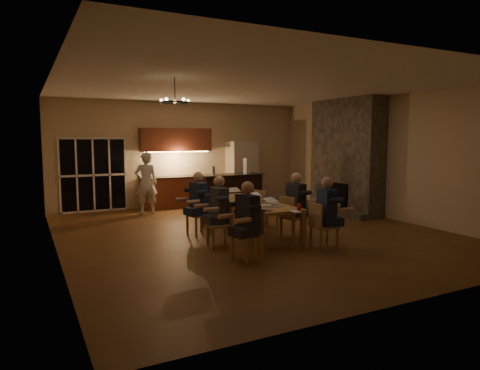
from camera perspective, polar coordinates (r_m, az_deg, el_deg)
name	(u,v)px	position (r m, az deg, el deg)	size (l,w,h in m)	color
floor	(252,233)	(9.61, 1.55, -6.37)	(9.00, 9.00, 0.00)	brown
back_wall	(183,154)	(13.53, -7.66, 4.10)	(8.00, 0.04, 3.20)	beige
left_wall	(52,167)	(8.26, -23.75, 2.25)	(0.04, 9.00, 3.20)	beige
right_wall	(386,157)	(11.85, 18.94, 3.51)	(0.04, 9.00, 3.20)	beige
ceiling	(252,86)	(9.44, 1.60, 13.07)	(8.00, 9.00, 0.04)	white
french_doors	(93,175)	(12.87, -18.96, 1.25)	(1.86, 0.08, 2.10)	black
fireplace	(346,156)	(12.50, 13.95, 3.79)	(0.58, 2.50, 3.20)	#645C4F
kitchenette	(177,168)	(13.15, -8.40, 2.28)	(2.24, 0.68, 2.40)	brown
refrigerator	(242,172)	(13.98, 0.26, 1.76)	(0.90, 0.68, 2.00)	beige
dining_table	(247,219)	(9.18, 0.98, -4.58)	(1.10, 2.79, 0.75)	#C47C4E
bar_island	(230,193)	(12.23, -1.29, -1.07)	(1.87, 0.68, 1.08)	black
chair_left_near	(247,234)	(7.44, 0.96, -6.61)	(0.44, 0.44, 0.89)	#A18350
chair_left_mid	(219,225)	(8.28, -2.79, -5.28)	(0.44, 0.44, 0.89)	#A18350
chair_left_far	(199,214)	(9.41, -5.54, -3.90)	(0.44, 0.44, 0.89)	#A18350
chair_right_near	(324,226)	(8.33, 11.18, -5.33)	(0.44, 0.44, 0.89)	#A18350
chair_right_mid	(293,217)	(9.16, 7.12, -4.20)	(0.44, 0.44, 0.89)	#A18350
chair_right_far	(267,208)	(10.15, 3.57, -3.14)	(0.44, 0.44, 0.89)	#A18350
person_left_near	(248,222)	(7.30, 1.01, -4.90)	(0.60, 0.60, 1.38)	#24282E
person_right_near	(326,213)	(8.28, 11.44, -3.69)	(0.60, 0.60, 1.38)	#1C2747
person_left_mid	(219,211)	(8.35, -2.77, -3.48)	(0.60, 0.60, 1.38)	#34393D
person_right_mid	(296,205)	(9.17, 7.46, -2.64)	(0.60, 0.60, 1.38)	#24282E
person_left_far	(198,203)	(9.33, -5.56, -2.47)	(0.60, 0.60, 1.38)	#1C2747
standing_person	(146,183)	(12.14, -12.40, 0.26)	(0.63, 0.41, 1.72)	silver
chandelier	(175,102)	(8.02, -8.66, 10.83)	(0.54, 0.54, 0.03)	black
laptop_a	(263,204)	(8.10, 3.10, -2.54)	(0.32, 0.28, 0.23)	silver
laptop_b	(275,201)	(8.49, 4.70, -2.15)	(0.32, 0.28, 0.23)	silver
laptop_c	(235,197)	(9.00, -0.66, -1.65)	(0.32, 0.28, 0.23)	silver
laptop_d	(256,196)	(9.22, 2.12, -1.46)	(0.32, 0.28, 0.23)	silver
laptop_e	(216,191)	(10.01, -3.27, -0.85)	(0.32, 0.28, 0.23)	silver
laptop_f	(236,191)	(10.12, -0.59, -0.76)	(0.32, 0.28, 0.23)	silver
mug_front	(260,203)	(8.66, 2.63, -2.39)	(0.08, 0.08, 0.10)	white
mug_mid	(241,196)	(9.72, 0.10, -1.43)	(0.09, 0.09, 0.10)	white
mug_back	(214,196)	(9.69, -3.45, -1.47)	(0.09, 0.09, 0.10)	white
redcup_near	(299,207)	(8.14, 7.90, -2.93)	(0.09, 0.09, 0.12)	red
redcup_mid	(222,198)	(9.24, -2.44, -1.78)	(0.09, 0.09, 0.12)	red
can_silver	(263,203)	(8.58, 3.09, -2.41)	(0.07, 0.07, 0.12)	#B2B2B7
can_cola	(215,192)	(10.28, -3.29, -0.96)	(0.06, 0.06, 0.12)	#3F0F0C
plate_near	(274,204)	(8.81, 4.54, -2.52)	(0.23, 0.23, 0.02)	white
plate_left	(255,209)	(8.15, 1.96, -3.23)	(0.27, 0.27, 0.02)	white
plate_far	(246,196)	(9.95, 0.76, -1.49)	(0.23, 0.23, 0.02)	white
notepad	(295,211)	(7.96, 7.36, -3.52)	(0.16, 0.22, 0.01)	white
bar_bottle	(214,171)	(11.95, -3.52, 1.94)	(0.08, 0.08, 0.24)	#99999E
bar_blender	(247,166)	(12.34, 0.89, 2.55)	(0.14, 0.14, 0.44)	silver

